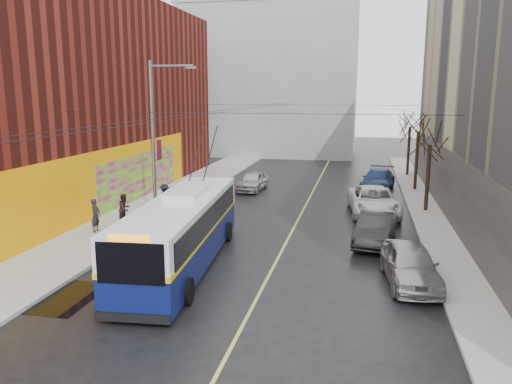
{
  "coord_description": "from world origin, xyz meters",
  "views": [
    {
      "loc": [
        5.01,
        -15.65,
        7.29
      ],
      "look_at": [
        -0.08,
        8.09,
        2.45
      ],
      "focal_mm": 35.0,
      "sensor_mm": 36.0,
      "label": 1
    }
  ],
  "objects_px": {
    "parked_car_c": "(373,201)",
    "pedestrian_c": "(165,198)",
    "streetlight_pole": "(155,138)",
    "pedestrian_a": "(96,215)",
    "tree_far": "(410,118)",
    "parked_car_d": "(378,180)",
    "trolleybus": "(182,231)",
    "tree_near": "(431,132)",
    "pedestrian_b": "(125,209)",
    "following_car": "(252,181)",
    "tree_mid": "(419,121)",
    "parked_car_b": "(376,228)",
    "parked_car_a": "(410,264)"
  },
  "relations": [
    {
      "from": "parked_car_c",
      "to": "pedestrian_a",
      "type": "distance_m",
      "value": 16.12
    },
    {
      "from": "trolleybus",
      "to": "pedestrian_c",
      "type": "relative_size",
      "value": 7.0
    },
    {
      "from": "tree_near",
      "to": "parked_car_b",
      "type": "distance_m",
      "value": 9.04
    },
    {
      "from": "parked_car_c",
      "to": "parked_car_d",
      "type": "height_order",
      "value": "parked_car_c"
    },
    {
      "from": "tree_mid",
      "to": "parked_car_d",
      "type": "height_order",
      "value": "tree_mid"
    },
    {
      "from": "following_car",
      "to": "pedestrian_c",
      "type": "relative_size",
      "value": 2.47
    },
    {
      "from": "tree_mid",
      "to": "tree_far",
      "type": "relative_size",
      "value": 1.02
    },
    {
      "from": "parked_car_b",
      "to": "following_car",
      "type": "height_order",
      "value": "parked_car_b"
    },
    {
      "from": "streetlight_pole",
      "to": "following_car",
      "type": "bearing_deg",
      "value": 73.9
    },
    {
      "from": "tree_far",
      "to": "parked_car_d",
      "type": "distance_m",
      "value": 8.78
    },
    {
      "from": "pedestrian_b",
      "to": "streetlight_pole",
      "type": "bearing_deg",
      "value": -47.98
    },
    {
      "from": "tree_near",
      "to": "tree_mid",
      "type": "relative_size",
      "value": 0.96
    },
    {
      "from": "following_car",
      "to": "pedestrian_a",
      "type": "xyz_separation_m",
      "value": [
        -5.4,
        -13.41,
        0.3
      ]
    },
    {
      "from": "parked_car_c",
      "to": "pedestrian_c",
      "type": "bearing_deg",
      "value": -175.06
    },
    {
      "from": "parked_car_a",
      "to": "pedestrian_a",
      "type": "relative_size",
      "value": 2.66
    },
    {
      "from": "streetlight_pole",
      "to": "parked_car_b",
      "type": "relative_size",
      "value": 1.94
    },
    {
      "from": "following_car",
      "to": "pedestrian_b",
      "type": "height_order",
      "value": "pedestrian_b"
    },
    {
      "from": "trolleybus",
      "to": "parked_car_a",
      "type": "relative_size",
      "value": 2.58
    },
    {
      "from": "tree_mid",
      "to": "pedestrian_c",
      "type": "relative_size",
      "value": 3.91
    },
    {
      "from": "tree_mid",
      "to": "pedestrian_b",
      "type": "relative_size",
      "value": 3.95
    },
    {
      "from": "trolleybus",
      "to": "parked_car_d",
      "type": "bearing_deg",
      "value": 61.28
    },
    {
      "from": "trolleybus",
      "to": "pedestrian_c",
      "type": "bearing_deg",
      "value": 111.95
    },
    {
      "from": "tree_mid",
      "to": "parked_car_d",
      "type": "xyz_separation_m",
      "value": [
        -2.73,
        -0.12,
        -4.46
      ]
    },
    {
      "from": "tree_mid",
      "to": "pedestrian_a",
      "type": "height_order",
      "value": "tree_mid"
    },
    {
      "from": "tree_mid",
      "to": "pedestrian_c",
      "type": "xyz_separation_m",
      "value": [
        -15.66,
        -10.74,
        -4.25
      ]
    },
    {
      "from": "tree_mid",
      "to": "parked_car_b",
      "type": "distance_m",
      "value": 15.36
    },
    {
      "from": "streetlight_pole",
      "to": "following_car",
      "type": "distance_m",
      "value": 11.85
    },
    {
      "from": "streetlight_pole",
      "to": "pedestrian_c",
      "type": "bearing_deg",
      "value": 103.07
    },
    {
      "from": "tree_near",
      "to": "pedestrian_b",
      "type": "relative_size",
      "value": 3.78
    },
    {
      "from": "pedestrian_b",
      "to": "pedestrian_c",
      "type": "distance_m",
      "value": 3.36
    },
    {
      "from": "tree_far",
      "to": "parked_car_b",
      "type": "bearing_deg",
      "value": -98.53
    },
    {
      "from": "pedestrian_c",
      "to": "parked_car_b",
      "type": "bearing_deg",
      "value": -138.22
    },
    {
      "from": "tree_far",
      "to": "parked_car_c",
      "type": "relative_size",
      "value": 1.1
    },
    {
      "from": "trolleybus",
      "to": "parked_car_d",
      "type": "distance_m",
      "value": 21.11
    },
    {
      "from": "streetlight_pole",
      "to": "parked_car_a",
      "type": "height_order",
      "value": "streetlight_pole"
    },
    {
      "from": "streetlight_pole",
      "to": "tree_near",
      "type": "height_order",
      "value": "streetlight_pole"
    },
    {
      "from": "parked_car_d",
      "to": "pedestrian_b",
      "type": "xyz_separation_m",
      "value": [
        -13.99,
        -13.81,
        0.21
      ]
    },
    {
      "from": "parked_car_c",
      "to": "pedestrian_c",
      "type": "distance_m",
      "value": 12.72
    },
    {
      "from": "streetlight_pole",
      "to": "pedestrian_c",
      "type": "height_order",
      "value": "streetlight_pole"
    },
    {
      "from": "trolleybus",
      "to": "pedestrian_c",
      "type": "distance_m",
      "value": 9.69
    },
    {
      "from": "tree_mid",
      "to": "following_car",
      "type": "relative_size",
      "value": 1.58
    },
    {
      "from": "pedestrian_b",
      "to": "following_car",
      "type": "bearing_deg",
      "value": -10.28
    },
    {
      "from": "tree_near",
      "to": "parked_car_b",
      "type": "bearing_deg",
      "value": -113.58
    },
    {
      "from": "tree_near",
      "to": "pedestrian_b",
      "type": "xyz_separation_m",
      "value": [
        -16.72,
        -6.93,
        -3.98
      ]
    },
    {
      "from": "tree_far",
      "to": "trolleybus",
      "type": "height_order",
      "value": "tree_far"
    },
    {
      "from": "parked_car_c",
      "to": "pedestrian_c",
      "type": "relative_size",
      "value": 3.51
    },
    {
      "from": "streetlight_pole",
      "to": "trolleybus",
      "type": "xyz_separation_m",
      "value": [
        3.81,
        -6.39,
        -3.29
      ]
    },
    {
      "from": "tree_mid",
      "to": "pedestrian_c",
      "type": "bearing_deg",
      "value": -145.56
    },
    {
      "from": "tree_far",
      "to": "pedestrian_a",
      "type": "height_order",
      "value": "tree_far"
    },
    {
      "from": "streetlight_pole",
      "to": "tree_mid",
      "type": "bearing_deg",
      "value": 40.65
    }
  ]
}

